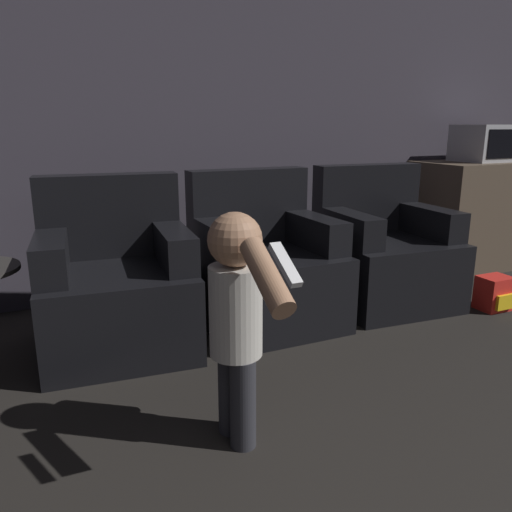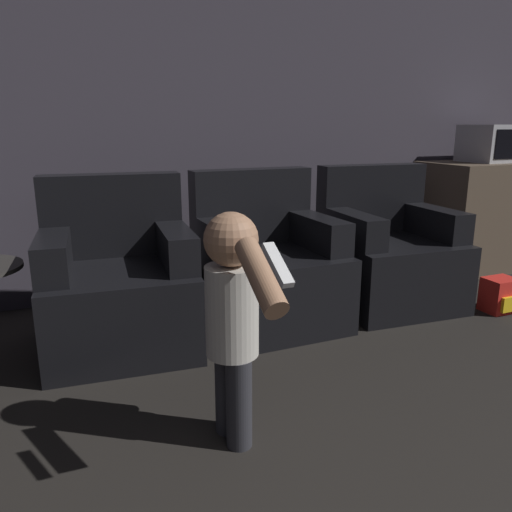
{
  "view_description": "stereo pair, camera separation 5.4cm",
  "coord_description": "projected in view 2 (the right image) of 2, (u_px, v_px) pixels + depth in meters",
  "views": [
    {
      "loc": [
        -0.96,
        0.96,
        1.2
      ],
      "look_at": [
        -0.02,
        3.09,
        0.59
      ],
      "focal_mm": 35.0,
      "sensor_mm": 36.0,
      "label": 1
    },
    {
      "loc": [
        -0.91,
        0.94,
        1.2
      ],
      "look_at": [
        -0.02,
        3.09,
        0.59
      ],
      "focal_mm": 35.0,
      "sensor_mm": 36.0,
      "label": 2
    }
  ],
  "objects": [
    {
      "name": "armchair_right",
      "position": [
        388.0,
        255.0,
        3.43
      ],
      "size": [
        0.84,
        0.82,
        0.93
      ],
      "rotation": [
        0.0,
        0.0,
        -0.07
      ],
      "color": "black",
      "rests_on": "ground_plane"
    },
    {
      "name": "wall_back",
      "position": [
        181.0,
        111.0,
        3.49
      ],
      "size": [
        8.4,
        0.05,
        2.6
      ],
      "color": "#3D3842",
      "rests_on": "ground_plane"
    },
    {
      "name": "person_toddler",
      "position": [
        233.0,
        312.0,
        1.84
      ],
      "size": [
        0.2,
        0.62,
        0.91
      ],
      "rotation": [
        0.0,
        0.0,
        1.64
      ],
      "color": "#28282D",
      "rests_on": "ground_plane"
    },
    {
      "name": "kitchen_counter",
      "position": [
        485.0,
        215.0,
        4.31
      ],
      "size": [
        1.1,
        0.63,
        0.9
      ],
      "color": "brown",
      "rests_on": "ground_plane"
    },
    {
      "name": "armchair_middle",
      "position": [
        267.0,
        269.0,
        3.09
      ],
      "size": [
        0.8,
        0.78,
        0.93
      ],
      "rotation": [
        0.0,
        0.0,
        0.01
      ],
      "color": "black",
      "rests_on": "ground_plane"
    },
    {
      "name": "microwave",
      "position": [
        496.0,
        143.0,
        4.16
      ],
      "size": [
        0.52,
        0.4,
        0.3
      ],
      "color": "#B7B7BC",
      "rests_on": "kitchen_counter"
    },
    {
      "name": "armchair_left",
      "position": [
        119.0,
        287.0,
        2.76
      ],
      "size": [
        0.85,
        0.83,
        0.93
      ],
      "rotation": [
        0.0,
        0.0,
        -0.08
      ],
      "color": "black",
      "rests_on": "ground_plane"
    },
    {
      "name": "toy_backpack",
      "position": [
        500.0,
        295.0,
        3.3
      ],
      "size": [
        0.21,
        0.19,
        0.23
      ],
      "color": "red",
      "rests_on": "ground_plane"
    }
  ]
}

